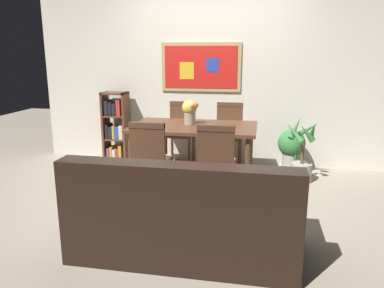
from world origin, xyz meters
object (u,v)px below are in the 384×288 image
(dining_chair_far_right, at_px, (229,129))
(leather_couch, at_px, (184,218))
(dining_chair_near_right, at_px, (217,159))
(potted_palm, at_px, (302,158))
(dining_table, at_px, (194,132))
(dining_chair_far_left, at_px, (181,127))
(tv_remote, at_px, (214,129))
(potted_ivy, at_px, (291,147))
(flower_vase, at_px, (190,110))
(dining_chair_near_left, at_px, (150,155))
(bookshelf, at_px, (116,129))

(dining_chair_far_right, xyz_separation_m, leather_couch, (-0.12, -2.61, -0.23))
(dining_chair_near_right, xyz_separation_m, potted_palm, (0.97, 1.04, -0.23))
(dining_chair_far_right, distance_m, leather_couch, 2.62)
(leather_couch, distance_m, potted_palm, 2.31)
(dining_table, relative_size, potted_palm, 1.87)
(dining_chair_far_left, relative_size, tv_remote, 6.00)
(tv_remote, bearing_deg, leather_couch, -91.20)
(dining_chair_near_right, height_order, potted_ivy, dining_chair_near_right)
(flower_vase, distance_m, tv_remote, 0.48)
(dining_table, relative_size, potted_ivy, 2.65)
(dining_chair_near_right, distance_m, potted_palm, 1.44)
(flower_vase, bearing_deg, potted_ivy, 23.21)
(dining_chair_near_left, relative_size, dining_chair_far_left, 1.00)
(dining_chair_far_right, bearing_deg, tv_remote, -94.98)
(potted_ivy, bearing_deg, tv_remote, -138.54)
(potted_palm, height_order, tv_remote, potted_palm)
(leather_couch, distance_m, tv_remote, 1.64)
(dining_chair_near_left, xyz_separation_m, flower_vase, (0.27, 0.86, 0.37))
(dining_table, xyz_separation_m, potted_ivy, (1.25, 0.64, -0.30))
(dining_chair_near_left, bearing_deg, bookshelf, 123.92)
(potted_ivy, distance_m, tv_remote, 1.36)
(dining_chair_near_left, xyz_separation_m, potted_palm, (1.69, 1.01, -0.23))
(dining_table, bearing_deg, leather_couch, -82.21)
(dining_table, distance_m, dining_chair_near_left, 0.86)
(dining_chair_far_right, distance_m, bookshelf, 1.69)
(dining_chair_near_right, bearing_deg, dining_chair_near_left, 178.12)
(dining_table, bearing_deg, flower_vase, 132.38)
(dining_chair_far_right, distance_m, flower_vase, 0.93)
(dining_chair_near_left, relative_size, leather_couch, 0.51)
(bookshelf, xyz_separation_m, tv_remote, (1.59, -0.89, 0.23))
(bookshelf, bearing_deg, dining_table, -27.00)
(dining_chair_far_left, distance_m, flower_vase, 0.85)
(dining_chair_far_left, xyz_separation_m, potted_palm, (1.69, -0.57, -0.23))
(dining_chair_far_left, xyz_separation_m, potted_ivy, (1.59, -0.16, -0.20))
(leather_couch, bearing_deg, dining_table, 97.79)
(dining_chair_near_right, bearing_deg, dining_chair_far_left, 114.35)
(dining_chair_near_right, xyz_separation_m, bookshelf, (-1.70, 1.48, -0.03))
(dining_chair_near_right, distance_m, flower_vase, 1.06)
(potted_palm, bearing_deg, leather_couch, -118.61)
(flower_vase, bearing_deg, dining_chair_far_left, 110.60)
(bookshelf, xyz_separation_m, flower_vase, (1.25, -0.60, 0.40))
(dining_chair_far_left, distance_m, bookshelf, 0.98)
(tv_remote, bearing_deg, potted_palm, 22.62)
(dining_chair_near_right, relative_size, bookshelf, 0.87)
(dining_table, height_order, dining_chair_far_left, dining_chair_far_left)
(dining_chair_near_left, distance_m, dining_chair_far_right, 1.74)
(dining_table, xyz_separation_m, potted_palm, (1.35, 0.23, -0.33))
(dining_chair_near_left, relative_size, dining_chair_far_right, 1.00)
(dining_table, xyz_separation_m, dining_chair_near_left, (-0.34, -0.79, -0.10))
(dining_table, relative_size, dining_chair_near_left, 1.71)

